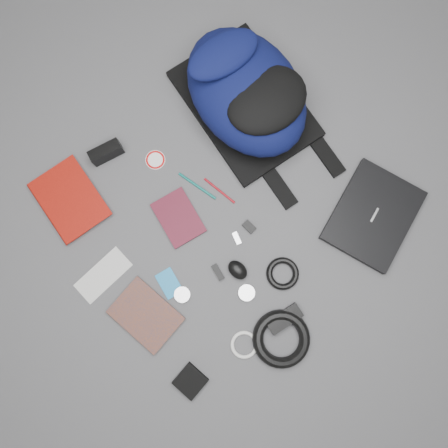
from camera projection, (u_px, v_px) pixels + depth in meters
ground at (224, 225)px, 1.53m from camera, size 4.00×4.00×0.00m
backpack at (246, 92)px, 1.47m from camera, size 0.43×0.59×0.23m
laptop at (373, 216)px, 1.52m from camera, size 0.39×0.35×0.03m
textbook_red at (47, 215)px, 1.52m from camera, size 0.21×0.27×0.03m
comic_book at (130, 334)px, 1.47m from camera, size 0.20×0.24×0.02m
envelope at (103, 275)px, 1.50m from camera, size 0.20×0.10×0.00m
dvd_case at (178, 218)px, 1.52m from camera, size 0.16×0.20×0.01m
compact_camera at (106, 152)px, 1.53m from camera, size 0.12×0.06×0.06m
sticker_disc at (155, 160)px, 1.56m from camera, size 0.09×0.09×0.00m
pen_teal at (197, 186)px, 1.54m from camera, size 0.05×0.16×0.01m
pen_red at (220, 191)px, 1.54m from camera, size 0.03×0.14×0.01m
id_badge at (169, 283)px, 1.50m from camera, size 0.08×0.10×0.00m
usb_black at (218, 272)px, 1.50m from camera, size 0.03×0.06×0.01m
usb_silver at (237, 238)px, 1.52m from camera, size 0.03×0.05×0.01m
key_fob at (249, 227)px, 1.52m from camera, size 0.03×0.05×0.01m
mouse at (238, 270)px, 1.49m from camera, size 0.06×0.08×0.04m
headphone_left at (182, 295)px, 1.49m from camera, size 0.07×0.07×0.01m
headphone_right at (247, 293)px, 1.49m from camera, size 0.06×0.06×0.01m
cable_coil at (283, 274)px, 1.49m from camera, size 0.14×0.14×0.02m
power_brick at (284, 319)px, 1.47m from camera, size 0.13×0.07×0.03m
power_cord_coil at (281, 339)px, 1.46m from camera, size 0.24×0.24×0.04m
pouch at (190, 381)px, 1.44m from camera, size 0.10×0.10×0.02m
white_cable_coil at (244, 345)px, 1.47m from camera, size 0.11×0.11×0.01m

